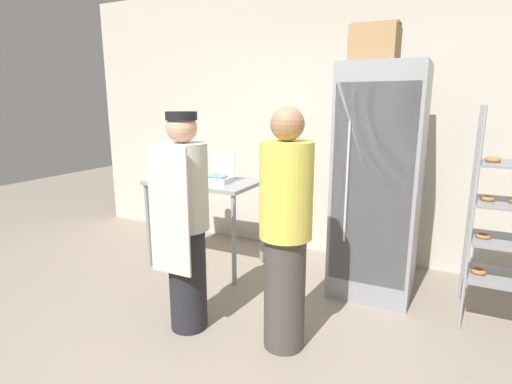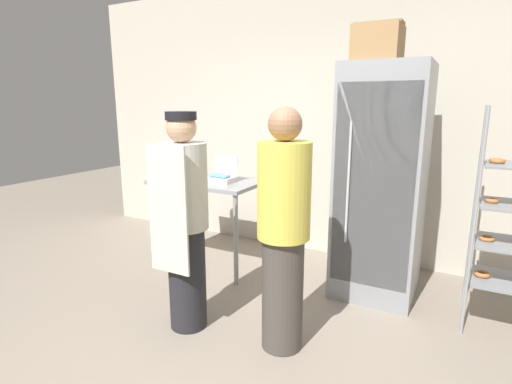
# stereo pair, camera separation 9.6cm
# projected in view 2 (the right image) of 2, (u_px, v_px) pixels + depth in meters

# --- Properties ---
(ground_plane) EXTENTS (14.00, 14.00, 0.00)m
(ground_plane) POSITION_uv_depth(u_px,v_px,m) (218.00, 368.00, 2.54)
(ground_plane) COLOR gray
(back_wall) EXTENTS (6.40, 0.12, 2.93)m
(back_wall) POSITION_uv_depth(u_px,v_px,m) (337.00, 121.00, 4.24)
(back_wall) COLOR beige
(back_wall) RESTS_ON ground_plane
(refrigerator) EXTENTS (0.67, 0.73, 1.97)m
(refrigerator) POSITION_uv_depth(u_px,v_px,m) (381.00, 184.00, 3.39)
(refrigerator) COLOR gray
(refrigerator) RESTS_ON ground_plane
(prep_counter) EXTENTS (1.08, 0.67, 0.90)m
(prep_counter) POSITION_uv_depth(u_px,v_px,m) (208.00, 190.00, 4.03)
(prep_counter) COLOR gray
(prep_counter) RESTS_ON ground_plane
(donut_box) EXTENTS (0.26, 0.21, 0.25)m
(donut_box) POSITION_uv_depth(u_px,v_px,m) (221.00, 177.00, 3.90)
(donut_box) COLOR silver
(donut_box) RESTS_ON prep_counter
(blender_pitcher) EXTENTS (0.15, 0.15, 0.25)m
(blender_pitcher) POSITION_uv_depth(u_px,v_px,m) (192.00, 164.00, 4.29)
(blender_pitcher) COLOR #99999E
(blender_pitcher) RESTS_ON prep_counter
(binder_stack) EXTENTS (0.33, 0.26, 0.10)m
(binder_stack) POSITION_uv_depth(u_px,v_px,m) (184.00, 175.00, 3.99)
(binder_stack) COLOR #2D5193
(binder_stack) RESTS_ON prep_counter
(cardboard_storage_box) EXTENTS (0.36, 0.36, 0.30)m
(cardboard_storage_box) POSITION_uv_depth(u_px,v_px,m) (378.00, 43.00, 3.13)
(cardboard_storage_box) COLOR #937047
(cardboard_storage_box) RESTS_ON refrigerator
(person_baker) EXTENTS (0.34, 0.36, 1.60)m
(person_baker) POSITION_uv_depth(u_px,v_px,m) (185.00, 220.00, 2.86)
(person_baker) COLOR #232328
(person_baker) RESTS_ON ground_plane
(person_customer) EXTENTS (0.35, 0.35, 1.64)m
(person_customer) POSITION_uv_depth(u_px,v_px,m) (283.00, 231.00, 2.61)
(person_customer) COLOR #47423D
(person_customer) RESTS_ON ground_plane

